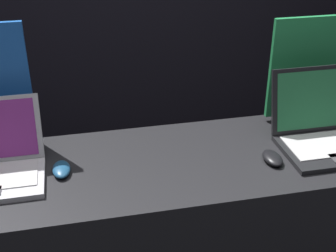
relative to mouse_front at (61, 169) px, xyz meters
name	(u,v)px	position (x,y,z in m)	size (l,w,h in m)	color
display_counter	(171,252)	(0.40, -0.01, -0.47)	(1.76, 0.57, 0.91)	black
mouse_front	(61,169)	(0.00, 0.00, 0.00)	(0.06, 0.11, 0.03)	navy
laptop_back	(327,129)	(1.03, -0.01, 0.05)	(0.40, 0.34, 0.28)	black
mouse_back	(272,158)	(0.77, -0.09, 0.00)	(0.07, 0.11, 0.03)	black
promo_stand_back	(305,72)	(1.03, 0.22, 0.20)	(0.32, 0.07, 0.45)	black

